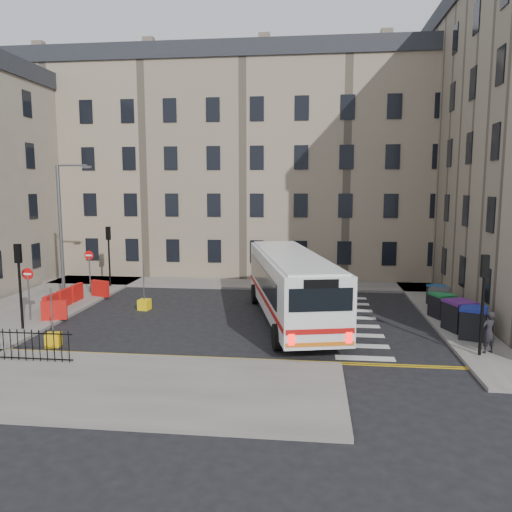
% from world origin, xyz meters
% --- Properties ---
extents(ground, '(120.00, 120.00, 0.00)m').
position_xyz_m(ground, '(0.00, 0.00, 0.00)').
color(ground, black).
rests_on(ground, ground).
extents(pavement_north, '(36.00, 3.20, 0.15)m').
position_xyz_m(pavement_north, '(-6.00, 8.60, 0.07)').
color(pavement_north, slate).
rests_on(pavement_north, ground).
extents(pavement_east, '(2.40, 26.00, 0.15)m').
position_xyz_m(pavement_east, '(9.00, 4.00, 0.07)').
color(pavement_east, slate).
rests_on(pavement_east, ground).
extents(pavement_west, '(6.00, 22.00, 0.15)m').
position_xyz_m(pavement_west, '(-14.00, 1.00, 0.07)').
color(pavement_west, slate).
rests_on(pavement_west, ground).
extents(pavement_sw, '(20.00, 6.00, 0.15)m').
position_xyz_m(pavement_sw, '(-7.00, -10.00, 0.07)').
color(pavement_sw, slate).
rests_on(pavement_sw, ground).
extents(terrace_north, '(38.30, 10.80, 17.20)m').
position_xyz_m(terrace_north, '(-7.00, 15.50, 8.62)').
color(terrace_north, gray).
rests_on(terrace_north, ground).
extents(traffic_light_east, '(0.28, 0.22, 4.10)m').
position_xyz_m(traffic_light_east, '(8.60, -5.50, 2.87)').
color(traffic_light_east, black).
rests_on(traffic_light_east, pavement_east).
extents(traffic_light_nw, '(0.28, 0.22, 4.10)m').
position_xyz_m(traffic_light_nw, '(-12.00, 6.50, 2.87)').
color(traffic_light_nw, black).
rests_on(traffic_light_nw, pavement_west).
extents(traffic_light_sw, '(0.28, 0.22, 4.10)m').
position_xyz_m(traffic_light_sw, '(-12.00, -4.00, 2.87)').
color(traffic_light_sw, black).
rests_on(traffic_light_sw, pavement_west).
extents(streetlamp, '(0.50, 0.22, 8.14)m').
position_xyz_m(streetlamp, '(-13.00, 2.00, 4.34)').
color(streetlamp, '#595B5E').
rests_on(streetlamp, pavement_west).
extents(no_entry_north, '(0.60, 0.08, 3.00)m').
position_xyz_m(no_entry_north, '(-12.50, 4.50, 2.08)').
color(no_entry_north, '#595B5E').
rests_on(no_entry_north, pavement_west).
extents(no_entry_south, '(0.60, 0.08, 3.00)m').
position_xyz_m(no_entry_south, '(-12.50, -2.50, 2.08)').
color(no_entry_south, '#595B5E').
rests_on(no_entry_south, pavement_west).
extents(roadworks_barriers, '(1.66, 6.26, 1.00)m').
position_xyz_m(roadworks_barriers, '(-11.84, 0.50, 0.65)').
color(roadworks_barriers, red).
rests_on(roadworks_barriers, pavement_west).
extents(bus, '(5.62, 12.95, 3.44)m').
position_xyz_m(bus, '(0.76, -0.70, 1.99)').
color(bus, white).
rests_on(bus, ground).
extents(wheelie_bin_a, '(1.51, 1.60, 1.42)m').
position_xyz_m(wheelie_bin_a, '(9.04, -3.11, 0.87)').
color(wheelie_bin_a, black).
rests_on(wheelie_bin_a, pavement_east).
extents(wheelie_bin_b, '(1.53, 1.62, 1.44)m').
position_xyz_m(wheelie_bin_b, '(8.75, -1.94, 0.88)').
color(wheelie_bin_b, black).
rests_on(wheelie_bin_b, pavement_east).
extents(wheelie_bin_c, '(1.34, 1.43, 1.27)m').
position_xyz_m(wheelie_bin_c, '(8.56, 0.43, 0.79)').
color(wheelie_bin_c, black).
rests_on(wheelie_bin_c, pavement_east).
extents(wheelie_bin_d, '(1.39, 1.49, 1.34)m').
position_xyz_m(wheelie_bin_d, '(8.62, 1.37, 0.82)').
color(wheelie_bin_d, black).
rests_on(wheelie_bin_d, pavement_east).
extents(wheelie_bin_e, '(1.14, 1.24, 1.15)m').
position_xyz_m(wheelie_bin_e, '(8.98, 3.21, 0.73)').
color(wheelie_bin_e, black).
rests_on(wheelie_bin_e, pavement_east).
extents(pedestrian, '(0.75, 0.64, 1.75)m').
position_xyz_m(pedestrian, '(9.01, -5.18, 1.03)').
color(pedestrian, black).
rests_on(pedestrian, pavement_east).
extents(bollard_yellow, '(0.68, 0.68, 0.60)m').
position_xyz_m(bollard_yellow, '(-7.62, 0.85, 0.30)').
color(bollard_yellow, yellow).
rests_on(bollard_yellow, ground).
extents(bollard_chevron, '(0.72, 0.72, 0.60)m').
position_xyz_m(bollard_chevron, '(-9.35, -6.00, 0.30)').
color(bollard_chevron, gold).
rests_on(bollard_chevron, ground).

